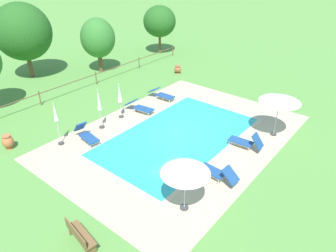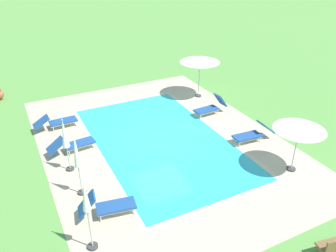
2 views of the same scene
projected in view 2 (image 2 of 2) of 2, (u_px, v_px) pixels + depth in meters
ground_plane at (160, 140)px, 15.59m from camera, size 160.00×160.00×0.00m
pool_deck_paving at (160, 140)px, 15.59m from camera, size 14.20×10.24×0.01m
swimming_pool_water at (160, 140)px, 15.59m from camera, size 9.43×5.47×0.01m
pool_coping_rim at (160, 140)px, 15.59m from camera, size 9.91×5.95×0.01m
sun_lounger_north_near_steps at (57, 122)px, 16.46m from camera, size 0.68×2.07×0.76m
sun_lounger_north_mid at (253, 134)px, 15.39m from camera, size 0.72×2.01×0.87m
sun_lounger_north_far at (108, 206)px, 11.15m from camera, size 0.90×1.95×0.98m
sun_lounger_north_end at (211, 107)px, 17.82m from camera, size 0.73×1.87×1.01m
sun_lounger_south_near_corner at (73, 144)px, 14.60m from camera, size 0.83×2.09×0.79m
patio_umbrella_open_foreground at (200, 60)px, 19.00m from camera, size 2.25×2.25×2.44m
patio_umbrella_open_by_bench at (300, 126)px, 12.65m from camera, size 1.96×1.96×2.20m
patio_umbrella_closed_row_west at (77, 156)px, 11.55m from camera, size 0.32×0.32×2.49m
patio_umbrella_closed_row_mid_west at (65, 137)px, 12.88m from camera, size 0.32×0.32×2.27m
patio_umbrella_closed_row_centre at (86, 204)px, 9.33m from camera, size 0.32×0.32×2.51m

